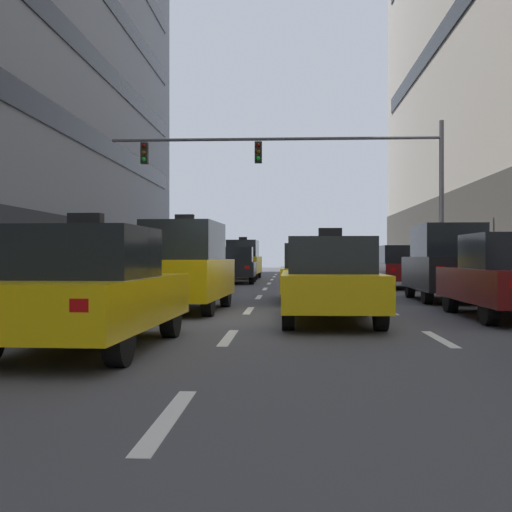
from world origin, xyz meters
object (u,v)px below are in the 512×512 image
object	(u,v)px
car_parked_3	(402,267)
car_parked_1	(510,277)
car_driving_4	(235,265)
traffic_signal_0	(319,167)
taxi_driving_0	(330,281)
taxi_driving_5	(313,273)
taxi_driving_2	(185,267)
taxi_driving_3	(90,289)
car_parked_2	(447,263)
taxi_driving_6	(243,260)

from	to	relation	value
car_parked_3	car_parked_1	bearing A→B (deg)	-90.00
car_driving_4	car_parked_1	xyz separation A→B (m)	(7.02, -17.03, 0.01)
traffic_signal_0	car_parked_1	bearing A→B (deg)	-74.80
car_parked_1	taxi_driving_0	bearing A→B (deg)	-164.86
car_driving_4	taxi_driving_5	bearing A→B (deg)	-75.40
car_driving_4	taxi_driving_2	bearing A→B (deg)	-89.49
taxi_driving_0	taxi_driving_3	size ratio (longest dim) A/B	0.96
car_parked_2	traffic_signal_0	distance (m)	8.48
taxi_driving_0	taxi_driving_2	size ratio (longest dim) A/B	1.00
taxi_driving_3	taxi_driving_5	world-z (taller)	taxi_driving_3
taxi_driving_2	taxi_driving_3	bearing A→B (deg)	-92.58
taxi_driving_6	car_parked_1	bearing A→B (deg)	-72.88
car_driving_4	car_parked_3	xyz separation A→B (m)	(7.02, -4.37, -0.01)
taxi_driving_0	taxi_driving_6	bearing A→B (deg)	98.02
taxi_driving_6	traffic_signal_0	distance (m)	12.03
taxi_driving_0	taxi_driving_5	size ratio (longest dim) A/B	1.00
taxi_driving_5	car_parked_1	xyz separation A→B (m)	(3.82, -4.75, 0.05)
taxi_driving_3	car_parked_2	size ratio (longest dim) A/B	1.00
taxi_driving_6	car_parked_3	size ratio (longest dim) A/B	1.00
car_driving_4	car_parked_2	distance (m)	13.70
taxi_driving_2	car_parked_3	bearing A→B (deg)	58.39
car_parked_2	traffic_signal_0	world-z (taller)	traffic_signal_0
taxi_driving_3	car_parked_3	distance (m)	18.80
car_parked_2	car_driving_4	bearing A→B (deg)	120.80
taxi_driving_5	car_driving_4	bearing A→B (deg)	104.60
car_driving_4	car_parked_2	world-z (taller)	car_parked_2
car_parked_2	taxi_driving_2	bearing A→B (deg)	-151.25
taxi_driving_2	car_parked_2	world-z (taller)	taxi_driving_2
taxi_driving_2	taxi_driving_3	distance (m)	6.22
taxi_driving_6	traffic_signal_0	xyz separation A→B (m)	(3.77, -10.82, 3.68)
taxi_driving_2	taxi_driving_6	distance (m)	21.48
taxi_driving_6	taxi_driving_3	bearing A→B (deg)	-90.18
taxi_driving_2	car_parked_1	size ratio (longest dim) A/B	0.94
taxi_driving_0	traffic_signal_0	distance (m)	13.74
taxi_driving_3	taxi_driving_6	size ratio (longest dim) A/B	0.99
car_parked_3	traffic_signal_0	distance (m)	5.16
taxi_driving_6	taxi_driving_0	bearing A→B (deg)	-81.98
taxi_driving_3	taxi_driving_5	distance (m)	10.05
car_driving_4	traffic_signal_0	bearing A→B (deg)	-52.73
taxi_driving_2	car_parked_3	size ratio (longest dim) A/B	0.96
taxi_driving_5	car_parked_3	xyz separation A→B (m)	(3.82, 7.91, 0.04)
taxi_driving_0	taxi_driving_6	size ratio (longest dim) A/B	0.95
car_parked_1	taxi_driving_6	bearing A→B (deg)	107.12
taxi_driving_6	taxi_driving_5	bearing A→B (deg)	-79.87
taxi_driving_0	car_driving_4	xyz separation A→B (m)	(-3.32, 18.03, 0.04)
car_driving_4	car_parked_3	world-z (taller)	car_driving_4
car_parked_1	car_parked_2	world-z (taller)	car_parked_2
taxi_driving_0	car_parked_3	distance (m)	14.15
taxi_driving_2	traffic_signal_0	distance (m)	11.85
taxi_driving_0	car_parked_2	distance (m)	7.28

